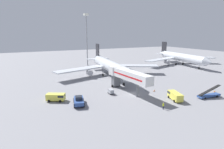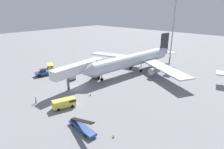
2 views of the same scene
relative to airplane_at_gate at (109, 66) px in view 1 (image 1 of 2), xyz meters
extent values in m
plane|color=gray|center=(-3.69, -24.83, -4.49)|extent=(300.00, 300.00, 0.00)
cylinder|color=silver|center=(-0.18, -1.59, 0.07)|extent=(8.62, 36.71, 4.53)
cone|color=silver|center=(-2.48, -21.83, 0.07)|extent=(4.89, 4.79, 4.44)
cone|color=silver|center=(2.26, 19.85, 0.41)|extent=(5.03, 7.15, 4.30)
cube|color=#232328|center=(2.07, 18.18, 4.60)|extent=(0.95, 5.28, 7.24)
cube|color=silver|center=(4.71, 17.40, 0.64)|extent=(5.83, 4.42, 0.24)
cube|color=silver|center=(-0.68, 18.01, 0.64)|extent=(5.83, 4.42, 0.24)
cube|color=silver|center=(12.32, 0.12, -0.95)|extent=(21.62, 15.00, 0.44)
cube|color=silver|center=(-11.97, 2.89, -0.95)|extent=(22.35, 10.89, 0.44)
cylinder|color=#A8A8AD|center=(8.49, -0.85, -2.39)|extent=(2.65, 3.27, 2.33)
cylinder|color=#A8A8AD|center=(-8.46, 1.08, -2.39)|extent=(2.65, 3.27, 2.33)
cylinder|color=gray|center=(-1.79, -15.70, -2.61)|extent=(0.28, 0.28, 2.65)
cylinder|color=black|center=(-1.79, -15.70, -3.94)|extent=(0.47, 1.13, 1.10)
cylinder|color=gray|center=(2.65, 0.29, -2.61)|extent=(0.28, 0.28, 2.65)
cylinder|color=black|center=(2.65, 0.29, -3.94)|extent=(0.47, 1.13, 1.10)
cylinder|color=gray|center=(-2.52, 0.88, -2.61)|extent=(0.28, 0.28, 2.65)
cylinder|color=black|center=(-2.52, 0.88, -3.94)|extent=(0.47, 1.13, 1.10)
cube|color=silver|center=(-4.21, -23.89, 1.12)|extent=(4.28, 16.95, 2.70)
cube|color=red|center=(-5.72, -24.00, 1.12)|extent=(1.12, 14.05, 0.44)
cube|color=silver|center=(-4.90, -14.93, 1.12)|extent=(3.65, 3.06, 2.84)
cube|color=#232833|center=(-5.00, -13.63, 1.37)|extent=(3.31, 0.49, 0.90)
cube|color=slate|center=(-4.85, -15.53, -2.16)|extent=(2.68, 1.99, 3.86)
cylinder|color=black|center=(-6.27, -15.64, -4.09)|extent=(0.36, 0.82, 0.80)
cylinder|color=black|center=(-3.43, -15.42, -4.09)|extent=(0.36, 0.82, 0.80)
cylinder|color=slate|center=(-3.95, -27.23, -2.36)|extent=(0.70, 0.70, 4.26)
cube|color=#2D4C8E|center=(-20.86, -25.63, -3.46)|extent=(3.67, 6.09, 0.95)
cube|color=#232833|center=(-20.93, -25.90, -2.54)|extent=(2.05, 2.14, 0.90)
cylinder|color=black|center=(-20.21, -27.69, -3.94)|extent=(0.65, 1.16, 1.10)
cylinder|color=black|center=(-22.40, -27.15, -3.94)|extent=(0.65, 1.16, 1.10)
cylinder|color=black|center=(-19.33, -24.10, -3.94)|extent=(0.65, 1.16, 1.10)
cylinder|color=black|center=(-21.52, -23.56, -3.94)|extent=(0.65, 1.16, 1.10)
cube|color=#2D4C8E|center=(14.10, -36.88, -3.91)|extent=(7.45, 2.35, 0.55)
cube|color=black|center=(14.10, -36.88, -2.35)|extent=(7.42, 1.60, 2.53)
cylinder|color=black|center=(16.36, -36.29, -4.19)|extent=(0.62, 0.27, 0.60)
cylinder|color=black|center=(16.21, -37.88, -4.19)|extent=(0.62, 0.27, 0.60)
cylinder|color=black|center=(11.98, -35.88, -4.19)|extent=(0.62, 0.27, 0.60)
cylinder|color=black|center=(11.84, -37.47, -4.19)|extent=(0.62, 0.27, 0.60)
cube|color=#E5DB4C|center=(3.87, -34.07, -3.27)|extent=(3.54, 5.73, 1.86)
cube|color=#1E232D|center=(4.42, -32.32, -2.86)|extent=(2.47, 2.26, 0.59)
cylinder|color=black|center=(3.45, -32.19, -4.15)|extent=(0.55, 0.76, 0.68)
cylinder|color=black|center=(5.29, -32.77, -4.15)|extent=(0.55, 0.76, 0.68)
cylinder|color=black|center=(2.44, -35.37, -4.15)|extent=(0.55, 0.76, 0.68)
cylinder|color=black|center=(4.29, -35.95, -4.15)|extent=(0.55, 0.76, 0.68)
cube|color=#E5DB4C|center=(-25.71, -20.26, -3.33)|extent=(5.25, 4.12, 1.74)
cube|color=#1E232D|center=(-24.25, -21.05, -2.95)|extent=(2.36, 2.57, 0.56)
cylinder|color=black|center=(-23.91, -20.11, -4.15)|extent=(0.77, 0.65, 0.68)
cylinder|color=black|center=(-24.85, -21.84, -4.15)|extent=(0.77, 0.65, 0.68)
cylinder|color=black|center=(-26.56, -18.67, -4.15)|extent=(0.77, 0.65, 0.68)
cylinder|color=black|center=(-27.50, -20.41, -4.15)|extent=(0.77, 0.65, 0.68)
cube|color=#38383D|center=(-9.76, -21.64, -4.20)|extent=(1.32, 2.22, 0.22)
cube|color=#999EA5|center=(-9.76, -21.64, -3.56)|extent=(1.32, 2.22, 1.05)
cylinder|color=black|center=(-10.29, -20.85, -4.31)|extent=(0.14, 0.36, 0.36)
cylinder|color=black|center=(-9.17, -20.90, -4.31)|extent=(0.14, 0.36, 0.36)
cylinder|color=black|center=(-10.36, -22.37, -4.31)|extent=(0.14, 0.36, 0.36)
cylinder|color=black|center=(-9.23, -22.42, -4.31)|extent=(0.14, 0.36, 0.36)
cylinder|color=#1E2333|center=(-3.39, -37.54, -4.07)|extent=(0.30, 0.30, 0.84)
cylinder|color=#D8EA19|center=(-3.39, -37.54, -3.32)|extent=(0.40, 0.40, 0.66)
sphere|color=tan|center=(-3.39, -37.54, -2.85)|extent=(0.23, 0.23, 0.23)
cube|color=black|center=(20.10, -34.48, -4.48)|extent=(0.42, 0.42, 0.03)
cone|color=orange|center=(20.10, -34.48, -4.16)|extent=(0.35, 0.35, 0.61)
cube|color=black|center=(3.64, -25.51, -4.48)|extent=(0.45, 0.45, 0.03)
cone|color=orange|center=(3.64, -25.51, -4.13)|extent=(0.38, 0.38, 0.66)
cylinder|color=silver|center=(48.62, 5.59, 0.03)|extent=(8.17, 32.83, 4.43)
cone|color=silver|center=(46.51, -12.48, 0.03)|extent=(4.76, 4.33, 4.34)
cone|color=silver|center=(50.85, 24.72, 0.36)|extent=(4.88, 6.44, 4.21)
cube|color=#232328|center=(50.67, 23.23, 4.46)|extent=(0.90, 4.72, 7.09)
cube|color=silver|center=(53.27, 22.50, 0.58)|extent=(5.68, 4.02, 0.24)
cube|color=silver|center=(47.98, 23.12, 0.58)|extent=(5.68, 4.02, 0.24)
cube|color=silver|center=(61.37, 7.43, -0.97)|extent=(21.79, 14.80, 0.44)
cube|color=silver|center=(36.63, 10.32, -0.97)|extent=(22.71, 10.43, 0.44)
cylinder|color=#A8A8AD|center=(57.46, 6.49, -2.37)|extent=(2.57, 3.16, 2.25)
cylinder|color=#A8A8AD|center=(40.22, 8.50, -2.37)|extent=(2.57, 3.16, 2.25)
cylinder|color=gray|center=(47.15, -7.02, -2.62)|extent=(0.28, 0.28, 2.63)
cylinder|color=black|center=(47.15, -7.02, -3.94)|extent=(0.48, 1.13, 1.10)
cylinder|color=gray|center=(51.38, 7.23, -2.62)|extent=(0.28, 0.28, 2.63)
cylinder|color=black|center=(51.38, 7.23, -3.94)|extent=(0.48, 1.13, 1.10)
cylinder|color=gray|center=(46.31, 7.82, -2.62)|extent=(0.28, 0.28, 2.63)
cylinder|color=black|center=(46.31, 7.82, -3.94)|extent=(0.48, 1.13, 1.10)
cylinder|color=#93969B|center=(0.21, 28.95, 9.10)|extent=(0.56, 0.56, 27.18)
cube|color=silver|center=(0.21, 28.95, 23.19)|extent=(2.40, 2.40, 1.00)
camera|label=1|loc=(-32.88, -69.16, 13.60)|focal=29.38mm
camera|label=2|loc=(39.66, -56.29, 18.33)|focal=30.45mm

